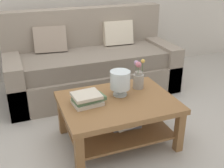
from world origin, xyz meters
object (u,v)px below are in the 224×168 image
book_stack_main (88,99)px  flower_pitcher (138,78)px  couch (91,65)px  coffee_table (118,112)px  glass_hurricane_vase (120,81)px

book_stack_main → flower_pitcher: flower_pitcher is taller
couch → coffee_table: (-0.11, -1.21, -0.04)m
couch → flower_pitcher: 1.07m
flower_pitcher → couch: bearing=99.7°
glass_hurricane_vase → flower_pitcher: (0.23, 0.08, -0.04)m
couch → flower_pitcher: bearing=-80.3°
glass_hurricane_vase → flower_pitcher: 0.25m
coffee_table → glass_hurricane_vase: size_ratio=4.32×
glass_hurricane_vase → book_stack_main: bearing=-169.4°
book_stack_main → flower_pitcher: bearing=14.3°
flower_pitcher → glass_hurricane_vase: bearing=-160.5°
coffee_table → book_stack_main: (-0.29, 0.03, 0.18)m
book_stack_main → coffee_table: bearing=-5.8°
book_stack_main → flower_pitcher: size_ratio=1.00×
glass_hurricane_vase → coffee_table: bearing=-120.2°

